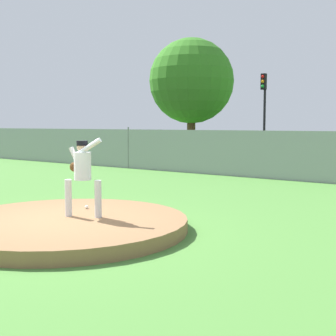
% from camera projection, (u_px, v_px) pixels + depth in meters
% --- Properties ---
extents(ground_plane, '(80.00, 80.00, 0.00)m').
position_uv_depth(ground_plane, '(227.00, 193.00, 13.40)').
color(ground_plane, '#4C8438').
extents(asphalt_strip, '(44.00, 7.00, 0.01)m').
position_uv_depth(asphalt_strip, '(324.00, 170.00, 20.15)').
color(asphalt_strip, '#2B2B2D').
rests_on(asphalt_strip, ground_plane).
extents(pitchers_mound, '(4.55, 4.55, 0.25)m').
position_uv_depth(pitchers_mound, '(66.00, 225.00, 8.63)').
color(pitchers_mound, olive).
rests_on(pitchers_mound, ground_plane).
extents(pitcher_youth, '(0.82, 0.38, 1.51)m').
position_uv_depth(pitcher_youth, '(82.00, 170.00, 8.67)').
color(pitcher_youth, silver).
rests_on(pitcher_youth, pitchers_mound).
extents(baseball, '(0.07, 0.07, 0.07)m').
position_uv_depth(baseball, '(87.00, 207.00, 9.58)').
color(baseball, white).
rests_on(baseball, pitchers_mound).
extents(chainlink_fence, '(37.29, 0.07, 1.87)m').
position_uv_depth(chainlink_fence, '(283.00, 155.00, 16.49)').
color(chainlink_fence, gray).
rests_on(chainlink_fence, ground_plane).
extents(parked_car_silver, '(1.82, 4.12, 1.63)m').
position_uv_depth(parked_car_silver, '(283.00, 150.00, 21.64)').
color(parked_car_silver, '#B7BABF').
rests_on(parked_car_silver, ground_plane).
extents(parked_car_burgundy, '(1.93, 4.51, 1.69)m').
position_uv_depth(parked_car_burgundy, '(138.00, 145.00, 27.07)').
color(parked_car_burgundy, maroon).
rests_on(parked_car_burgundy, ground_plane).
extents(parked_car_charcoal, '(2.19, 4.81, 1.68)m').
position_uv_depth(parked_car_charcoal, '(227.00, 148.00, 22.89)').
color(parked_car_charcoal, '#232328').
rests_on(parked_car_charcoal, ground_plane).
extents(traffic_cone_orange, '(0.40, 0.40, 0.55)m').
position_uv_depth(traffic_cone_orange, '(151.00, 158.00, 24.12)').
color(traffic_cone_orange, orange).
rests_on(traffic_cone_orange, asphalt_strip).
extents(traffic_light_near, '(0.28, 0.46, 4.87)m').
position_uv_depth(traffic_light_near, '(264.00, 101.00, 26.39)').
color(traffic_light_near, black).
rests_on(traffic_light_near, ground_plane).
extents(tree_slender_far, '(4.95, 4.95, 7.63)m').
position_uv_depth(tree_slender_far, '(190.00, 84.00, 36.36)').
color(tree_slender_far, '#4C331E').
rests_on(tree_slender_far, ground_plane).
extents(tree_bushy_near, '(5.94, 5.94, 7.99)m').
position_uv_depth(tree_bushy_near, '(191.00, 81.00, 32.30)').
color(tree_bushy_near, '#4C331E').
rests_on(tree_bushy_near, ground_plane).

